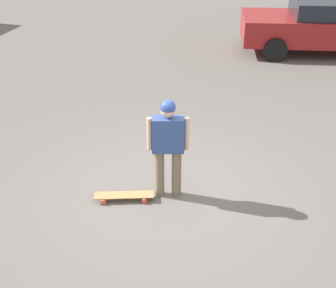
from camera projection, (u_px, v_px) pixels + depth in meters
The scene contains 4 objects.
ground_plane at pixel (168, 194), 7.18m from camera, with size 220.00×220.00×0.00m, color slate.
person at pixel (168, 142), 6.73m from camera, with size 0.46×0.47×1.57m.
skateboard at pixel (124, 196), 7.02m from camera, with size 0.73×0.80×0.09m.
car_parked_near at pixel (324, 25), 12.89m from camera, with size 4.50×4.30×1.46m.
Camera 1 is at (4.26, -4.07, 4.17)m, focal length 50.00 mm.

